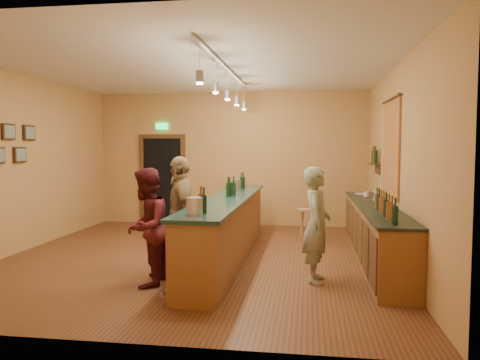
# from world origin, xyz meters

# --- Properties ---
(floor) EXTENTS (7.00, 7.00, 0.00)m
(floor) POSITION_xyz_m (0.00, 0.00, 0.00)
(floor) COLOR #4F2E16
(floor) RESTS_ON ground
(ceiling) EXTENTS (6.50, 7.00, 0.02)m
(ceiling) POSITION_xyz_m (0.00, 0.00, 3.20)
(ceiling) COLOR silver
(ceiling) RESTS_ON wall_back
(wall_back) EXTENTS (6.50, 0.02, 3.20)m
(wall_back) POSITION_xyz_m (0.00, 3.50, 1.60)
(wall_back) COLOR #B58A43
(wall_back) RESTS_ON floor
(wall_front) EXTENTS (6.50, 0.02, 3.20)m
(wall_front) POSITION_xyz_m (0.00, -3.50, 1.60)
(wall_front) COLOR #B58A43
(wall_front) RESTS_ON floor
(wall_left) EXTENTS (0.02, 7.00, 3.20)m
(wall_left) POSITION_xyz_m (-3.25, 0.00, 1.60)
(wall_left) COLOR #B58A43
(wall_left) RESTS_ON floor
(wall_right) EXTENTS (0.02, 7.00, 3.20)m
(wall_right) POSITION_xyz_m (3.25, 0.00, 1.60)
(wall_right) COLOR #B58A43
(wall_right) RESTS_ON floor
(doorway) EXTENTS (1.15, 0.09, 2.48)m
(doorway) POSITION_xyz_m (-1.70, 3.47, 1.13)
(doorway) COLOR black
(doorway) RESTS_ON wall_back
(tapestry) EXTENTS (0.03, 1.40, 1.60)m
(tapestry) POSITION_xyz_m (3.23, 0.40, 1.85)
(tapestry) COLOR maroon
(tapestry) RESTS_ON wall_right
(bottle_shelf) EXTENTS (0.17, 0.55, 0.54)m
(bottle_shelf) POSITION_xyz_m (3.17, 1.90, 1.67)
(bottle_shelf) COLOR #442C14
(bottle_shelf) RESTS_ON wall_right
(back_counter) EXTENTS (0.60, 4.55, 1.27)m
(back_counter) POSITION_xyz_m (2.97, 0.18, 0.49)
(back_counter) COLOR brown
(back_counter) RESTS_ON floor
(tasting_bar) EXTENTS (0.73, 5.10, 1.38)m
(tasting_bar) POSITION_xyz_m (0.53, -0.00, 0.61)
(tasting_bar) COLOR brown
(tasting_bar) RESTS_ON floor
(pendant_track) EXTENTS (0.11, 4.60, 0.50)m
(pendant_track) POSITION_xyz_m (0.53, -0.00, 2.98)
(pendant_track) COLOR silver
(pendant_track) RESTS_ON ceiling
(bartender) EXTENTS (0.41, 0.61, 1.62)m
(bartender) POSITION_xyz_m (1.99, -1.14, 0.81)
(bartender) COLOR gray
(bartender) RESTS_ON floor
(customer_a) EXTENTS (0.64, 0.81, 1.61)m
(customer_a) POSITION_xyz_m (-0.30, -1.64, 0.80)
(customer_a) COLOR #59191E
(customer_a) RESTS_ON floor
(customer_b) EXTENTS (0.80, 1.11, 1.75)m
(customer_b) POSITION_xyz_m (-0.02, -0.96, 0.88)
(customer_b) COLOR #997A51
(customer_b) RESTS_ON floor
(bar_stool) EXTENTS (0.32, 0.32, 0.67)m
(bar_stool) POSITION_xyz_m (1.81, 1.61, 0.52)
(bar_stool) COLOR #A4754A
(bar_stool) RESTS_ON floor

